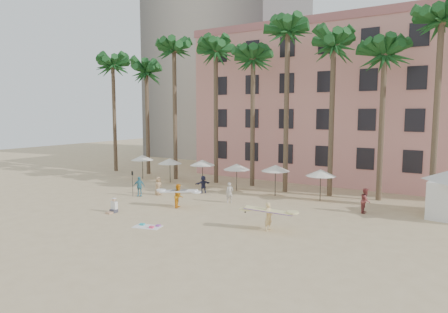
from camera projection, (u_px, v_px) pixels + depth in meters
ground at (152, 224)px, 26.26m from camera, size 120.00×120.00×0.00m
pink_hotel at (364, 105)px, 43.30m from camera, size 35.00×14.00×16.00m
grey_tower at (228, 2)px, 64.86m from camera, size 22.00×18.00×50.00m
palm_row at (265, 51)px, 37.05m from camera, size 44.40×5.40×16.30m
umbrella_row at (219, 164)px, 38.05m from camera, size 22.50×2.70×2.73m
beach_towel at (148, 226)px, 25.57m from camera, size 2.00×1.43×0.14m
carrier_yellow at (269, 215)px, 24.68m from camera, size 3.04×1.60×1.79m
carrier_white at (179, 195)px, 30.62m from camera, size 2.96×1.60×1.83m
beachgoers at (225, 190)px, 33.31m from camera, size 18.93×5.58×1.83m
paddle at (132, 180)px, 34.53m from camera, size 0.18×0.04×2.23m
seated_man at (113, 208)px, 29.12m from camera, size 0.47×0.82×1.06m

